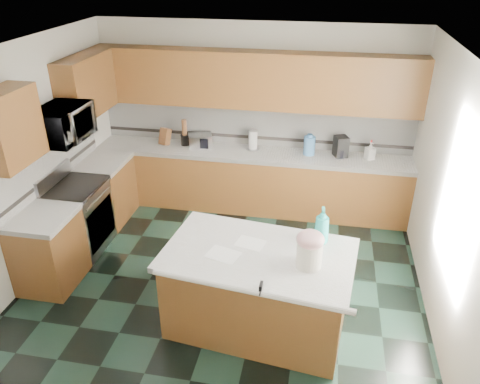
% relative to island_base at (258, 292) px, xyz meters
% --- Properties ---
extents(floor, '(4.60, 4.60, 0.00)m').
position_rel_island_base_xyz_m(floor, '(-0.50, 0.50, -0.43)').
color(floor, black).
rests_on(floor, ground).
extents(ceiling, '(4.60, 4.60, 0.00)m').
position_rel_island_base_xyz_m(ceiling, '(-0.50, 0.50, 2.27)').
color(ceiling, white).
rests_on(ceiling, ground).
extents(wall_back, '(4.60, 0.04, 2.70)m').
position_rel_island_base_xyz_m(wall_back, '(-0.50, 2.82, 0.92)').
color(wall_back, silver).
rests_on(wall_back, ground).
extents(wall_front, '(4.60, 0.04, 2.70)m').
position_rel_island_base_xyz_m(wall_front, '(-0.50, -1.82, 0.92)').
color(wall_front, silver).
rests_on(wall_front, ground).
extents(wall_left, '(0.04, 4.60, 2.70)m').
position_rel_island_base_xyz_m(wall_left, '(-2.82, 0.50, 0.92)').
color(wall_left, silver).
rests_on(wall_left, ground).
extents(wall_right, '(0.04, 4.60, 2.70)m').
position_rel_island_base_xyz_m(wall_right, '(1.82, 0.50, 0.92)').
color(wall_right, silver).
rests_on(wall_right, ground).
extents(back_base_cab, '(4.60, 0.60, 0.86)m').
position_rel_island_base_xyz_m(back_base_cab, '(-0.50, 2.50, 0.00)').
color(back_base_cab, '#3D2410').
rests_on(back_base_cab, ground).
extents(back_countertop, '(4.60, 0.64, 0.06)m').
position_rel_island_base_xyz_m(back_countertop, '(-0.50, 2.50, 0.46)').
color(back_countertop, white).
rests_on(back_countertop, back_base_cab).
extents(back_upper_cab, '(4.60, 0.33, 0.78)m').
position_rel_island_base_xyz_m(back_upper_cab, '(-0.50, 2.63, 1.51)').
color(back_upper_cab, '#3D2410').
rests_on(back_upper_cab, wall_back).
extents(back_backsplash, '(4.60, 0.02, 0.63)m').
position_rel_island_base_xyz_m(back_backsplash, '(-0.50, 2.78, 0.81)').
color(back_backsplash, silver).
rests_on(back_backsplash, back_countertop).
extents(back_accent_band, '(4.60, 0.01, 0.05)m').
position_rel_island_base_xyz_m(back_accent_band, '(-0.50, 2.78, 0.61)').
color(back_accent_band, black).
rests_on(back_accent_band, back_countertop).
extents(left_base_cab_rear, '(0.60, 0.82, 0.86)m').
position_rel_island_base_xyz_m(left_base_cab_rear, '(-2.50, 1.79, 0.00)').
color(left_base_cab_rear, '#3D2410').
rests_on(left_base_cab_rear, ground).
extents(left_counter_rear, '(0.64, 0.82, 0.06)m').
position_rel_island_base_xyz_m(left_counter_rear, '(-2.50, 1.79, 0.46)').
color(left_counter_rear, white).
rests_on(left_counter_rear, left_base_cab_rear).
extents(left_base_cab_front, '(0.60, 0.72, 0.86)m').
position_rel_island_base_xyz_m(left_base_cab_front, '(-2.50, 0.26, 0.00)').
color(left_base_cab_front, '#3D2410').
rests_on(left_base_cab_front, ground).
extents(left_counter_front, '(0.64, 0.72, 0.06)m').
position_rel_island_base_xyz_m(left_counter_front, '(-2.50, 0.26, 0.46)').
color(left_counter_front, white).
rests_on(left_counter_front, left_base_cab_front).
extents(left_backsplash, '(0.02, 2.30, 0.63)m').
position_rel_island_base_xyz_m(left_backsplash, '(-2.78, 1.05, 0.81)').
color(left_backsplash, silver).
rests_on(left_backsplash, wall_left).
extents(left_accent_band, '(0.01, 2.30, 0.05)m').
position_rel_island_base_xyz_m(left_accent_band, '(-2.78, 1.05, 0.61)').
color(left_accent_band, black).
rests_on(left_accent_band, wall_left).
extents(left_upper_cab_rear, '(0.33, 1.09, 0.78)m').
position_rel_island_base_xyz_m(left_upper_cab_rear, '(-2.63, 1.92, 1.51)').
color(left_upper_cab_rear, '#3D2410').
rests_on(left_upper_cab_rear, wall_left).
extents(left_upper_cab_front, '(0.33, 0.72, 0.78)m').
position_rel_island_base_xyz_m(left_upper_cab_front, '(-2.63, 0.26, 1.51)').
color(left_upper_cab_front, '#3D2410').
rests_on(left_upper_cab_front, wall_left).
extents(range_body, '(0.60, 0.76, 0.88)m').
position_rel_island_base_xyz_m(range_body, '(-2.50, 1.00, 0.01)').
color(range_body, '#B7B7BC').
rests_on(range_body, ground).
extents(range_oven_door, '(0.02, 0.68, 0.55)m').
position_rel_island_base_xyz_m(range_oven_door, '(-2.21, 1.00, -0.03)').
color(range_oven_door, black).
rests_on(range_oven_door, range_body).
extents(range_cooktop, '(0.62, 0.78, 0.04)m').
position_rel_island_base_xyz_m(range_cooktop, '(-2.50, 1.00, 0.47)').
color(range_cooktop, black).
rests_on(range_cooktop, range_body).
extents(range_handle, '(0.02, 0.66, 0.02)m').
position_rel_island_base_xyz_m(range_handle, '(-2.18, 1.00, 0.35)').
color(range_handle, '#B7B7BC').
rests_on(range_handle, range_body).
extents(range_backguard, '(0.06, 0.76, 0.18)m').
position_rel_island_base_xyz_m(range_backguard, '(-2.76, 1.00, 0.59)').
color(range_backguard, '#B7B7BC').
rests_on(range_backguard, range_body).
extents(microwave, '(0.50, 0.73, 0.41)m').
position_rel_island_base_xyz_m(microwave, '(-2.50, 1.00, 1.30)').
color(microwave, '#B7B7BC').
rests_on(microwave, wall_left).
extents(island_base, '(1.86, 1.20, 0.86)m').
position_rel_island_base_xyz_m(island_base, '(0.00, 0.00, 0.00)').
color(island_base, '#3D2410').
rests_on(island_base, ground).
extents(island_top, '(1.97, 1.31, 0.06)m').
position_rel_island_base_xyz_m(island_top, '(0.00, 0.00, 0.46)').
color(island_top, white).
rests_on(island_top, island_base).
extents(island_bullnose, '(1.84, 0.28, 0.06)m').
position_rel_island_base_xyz_m(island_bullnose, '(0.00, -0.55, 0.46)').
color(island_bullnose, white).
rests_on(island_bullnose, island_base).
extents(treat_jar, '(0.32, 0.32, 0.25)m').
position_rel_island_base_xyz_m(treat_jar, '(0.49, -0.12, 0.62)').
color(treat_jar, silver).
rests_on(treat_jar, island_top).
extents(treat_jar_lid, '(0.26, 0.26, 0.16)m').
position_rel_island_base_xyz_m(treat_jar_lid, '(0.49, -0.12, 0.78)').
color(treat_jar_lid, '#DB9FA5').
rests_on(treat_jar_lid, treat_jar).
extents(treat_jar_knob, '(0.09, 0.03, 0.03)m').
position_rel_island_base_xyz_m(treat_jar_knob, '(0.49, -0.12, 0.83)').
color(treat_jar_knob, tan).
rests_on(treat_jar_knob, treat_jar_lid).
extents(treat_jar_knob_end_l, '(0.05, 0.05, 0.05)m').
position_rel_island_base_xyz_m(treat_jar_knob_end_l, '(0.45, -0.12, 0.83)').
color(treat_jar_knob_end_l, tan).
rests_on(treat_jar_knob_end_l, treat_jar_lid).
extents(treat_jar_knob_end_r, '(0.05, 0.05, 0.05)m').
position_rel_island_base_xyz_m(treat_jar_knob_end_r, '(0.53, -0.12, 0.83)').
color(treat_jar_knob_end_r, tan).
rests_on(treat_jar_knob_end_r, treat_jar_lid).
extents(soap_bottle_island, '(0.17, 0.17, 0.40)m').
position_rel_island_base_xyz_m(soap_bottle_island, '(0.59, 0.30, 0.69)').
color(soap_bottle_island, teal).
rests_on(soap_bottle_island, island_top).
extents(paper_sheet_a, '(0.36, 0.31, 0.00)m').
position_rel_island_base_xyz_m(paper_sheet_a, '(-0.33, -0.10, 0.49)').
color(paper_sheet_a, white).
rests_on(paper_sheet_a, island_top).
extents(paper_sheet_b, '(0.32, 0.27, 0.00)m').
position_rel_island_base_xyz_m(paper_sheet_b, '(-0.11, 0.15, 0.49)').
color(paper_sheet_b, white).
rests_on(paper_sheet_b, island_top).
extents(clamp_body, '(0.03, 0.09, 0.08)m').
position_rel_island_base_xyz_m(clamp_body, '(0.10, -0.53, 0.50)').
color(clamp_body, black).
rests_on(clamp_body, island_top).
extents(clamp_handle, '(0.01, 0.06, 0.01)m').
position_rel_island_base_xyz_m(clamp_handle, '(0.10, -0.58, 0.48)').
color(clamp_handle, black).
rests_on(clamp_handle, island_top).
extents(knife_block, '(0.20, 0.22, 0.27)m').
position_rel_island_base_xyz_m(knife_block, '(-1.81, 2.55, 0.62)').
color(knife_block, '#472814').
rests_on(knife_block, back_countertop).
extents(utensil_crock, '(0.13, 0.13, 0.16)m').
position_rel_island_base_xyz_m(utensil_crock, '(-1.51, 2.58, 0.57)').
color(utensil_crock, black).
rests_on(utensil_crock, back_countertop).
extents(utensil_bundle, '(0.08, 0.08, 0.24)m').
position_rel_island_base_xyz_m(utensil_bundle, '(-1.51, 2.58, 0.77)').
color(utensil_bundle, '#472814').
rests_on(utensil_bundle, utensil_crock).
extents(toaster_oven, '(0.39, 0.33, 0.19)m').
position_rel_island_base_xyz_m(toaster_oven, '(-1.27, 2.55, 0.59)').
color(toaster_oven, '#B7B7BC').
rests_on(toaster_oven, back_countertop).
extents(toaster_oven_door, '(0.30, 0.01, 0.15)m').
position_rel_island_base_xyz_m(toaster_oven_door, '(-1.27, 2.44, 0.59)').
color(toaster_oven_door, black).
rests_on(toaster_oven_door, toaster_oven).
extents(paper_towel, '(0.13, 0.13, 0.29)m').
position_rel_island_base_xyz_m(paper_towel, '(-0.48, 2.60, 0.63)').
color(paper_towel, white).
rests_on(paper_towel, back_countertop).
extents(paper_towel_base, '(0.19, 0.19, 0.01)m').
position_rel_island_base_xyz_m(paper_towel_base, '(-0.48, 2.60, 0.50)').
color(paper_towel_base, '#B7B7BC').
rests_on(paper_towel_base, back_countertop).
extents(water_jug, '(0.16, 0.16, 0.27)m').
position_rel_island_base_xyz_m(water_jug, '(0.34, 2.56, 0.62)').
color(water_jug, '#4D8BCC').
rests_on(water_jug, back_countertop).
extents(water_jug_neck, '(0.08, 0.08, 0.04)m').
position_rel_island_base_xyz_m(water_jug_neck, '(0.34, 2.56, 0.78)').
color(water_jug_neck, '#4D8BCC').
rests_on(water_jug_neck, water_jug).
extents(coffee_maker, '(0.23, 0.24, 0.29)m').
position_rel_island_base_xyz_m(coffee_maker, '(0.78, 2.58, 0.64)').
color(coffee_maker, black).
rests_on(coffee_maker, back_countertop).
extents(coffee_carafe, '(0.12, 0.12, 0.12)m').
position_rel_island_base_xyz_m(coffee_carafe, '(0.78, 2.53, 0.55)').
color(coffee_carafe, black).
rests_on(coffee_carafe, back_countertop).
extents(soap_bottle_back, '(0.16, 0.16, 0.25)m').
position_rel_island_base_xyz_m(soap_bottle_back, '(1.19, 2.55, 0.62)').
color(soap_bottle_back, white).
rests_on(soap_bottle_back, back_countertop).
extents(soap_back_cap, '(0.02, 0.02, 0.03)m').
position_rel_island_base_xyz_m(soap_back_cap, '(1.19, 2.55, 0.76)').
color(soap_back_cap, red).
rests_on(soap_back_cap, soap_bottle_back).
extents(window_light_proxy, '(0.02, 1.40, 1.10)m').
position_rel_island_base_xyz_m(window_light_proxy, '(1.79, 0.30, 1.07)').
color(window_light_proxy, white).
rests_on(window_light_proxy, wall_right).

